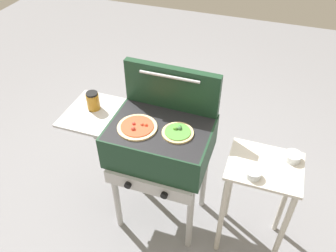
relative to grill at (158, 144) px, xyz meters
name	(u,v)px	position (x,y,z in m)	size (l,w,h in m)	color
ground_plane	(162,213)	(0.01, 0.00, -0.76)	(8.00, 8.00, 0.00)	gray
grill	(158,144)	(0.00, 0.00, 0.00)	(0.96, 0.53, 0.90)	#193823
grill_lid_open	(172,88)	(0.01, 0.22, 0.30)	(0.63, 0.09, 0.30)	#193823
pizza_veggie	(178,132)	(0.13, -0.02, 0.15)	(0.19, 0.19, 0.04)	#E0C17F
pizza_pepperoni	(137,127)	(-0.12, -0.05, 0.15)	(0.25, 0.25, 0.04)	beige
sauce_jar	(93,101)	(-0.46, 0.04, 0.20)	(0.08, 0.08, 0.12)	#B77A1E
prep_table	(259,190)	(0.67, 0.00, -0.20)	(0.44, 0.36, 0.79)	beige
topping_bowl_near	(293,157)	(0.82, 0.10, 0.05)	(0.10, 0.10, 0.04)	silver
topping_bowl_far	(253,174)	(0.61, -0.11, 0.05)	(0.09, 0.09, 0.04)	silver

